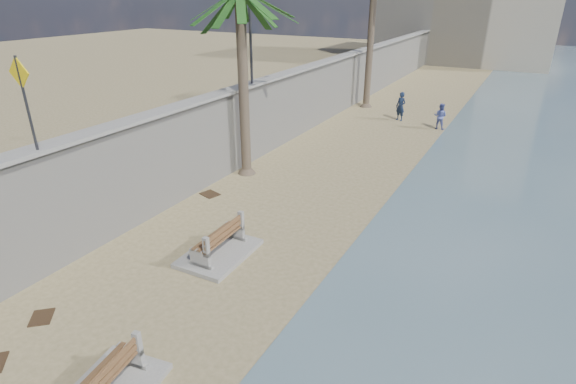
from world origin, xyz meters
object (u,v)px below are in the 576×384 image
at_px(bench_far, 219,242).
at_px(person_a, 401,104).
at_px(bench_near, 103,383).
at_px(person_b, 440,115).

xyz_separation_m(bench_far, person_a, (0.41, 18.15, 0.56)).
bearing_deg(person_a, bench_near, -65.85).
bearing_deg(bench_near, bench_far, 103.00).
height_order(person_a, person_b, person_a).
relative_size(person_a, person_b, 1.21).
bearing_deg(bench_far, person_b, 80.32).
relative_size(bench_far, person_b, 1.52).
relative_size(bench_near, person_b, 1.50).
height_order(bench_far, person_a, person_a).
bearing_deg(person_b, bench_far, 86.41).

